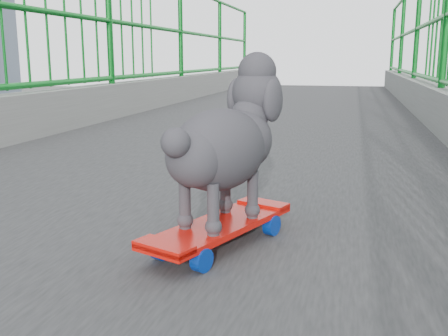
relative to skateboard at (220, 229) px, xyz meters
name	(u,v)px	position (x,y,z in m)	size (l,w,h in m)	color
skateboard	(220,229)	(0.00, 0.00, 0.00)	(0.35, 0.56, 0.07)	red
poodle	(226,141)	(0.01, 0.03, 0.25)	(0.33, 0.49, 0.43)	#29272B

